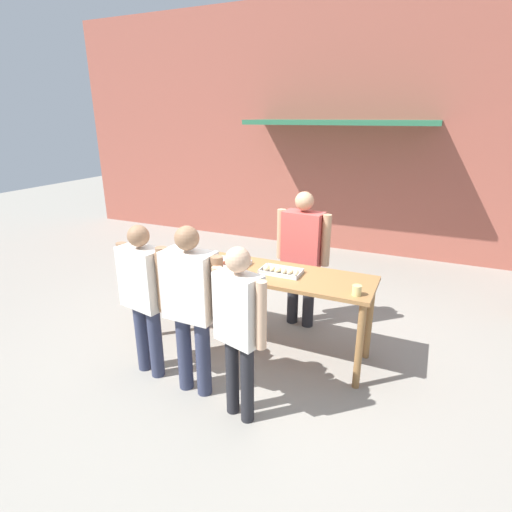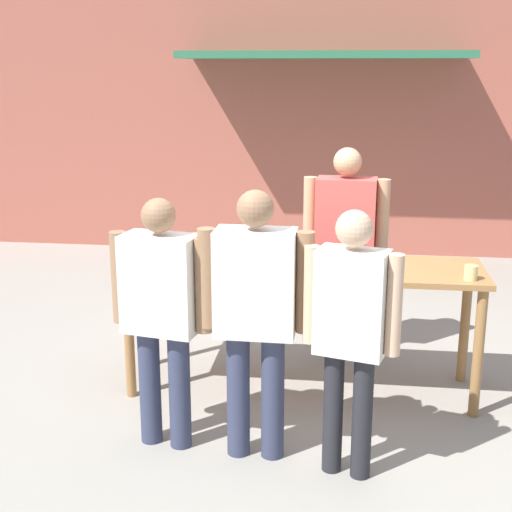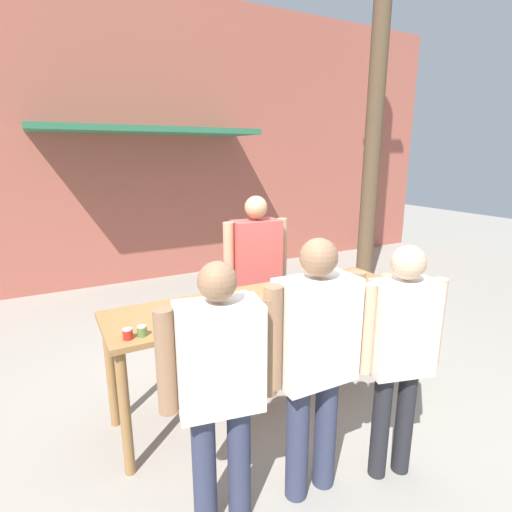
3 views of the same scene
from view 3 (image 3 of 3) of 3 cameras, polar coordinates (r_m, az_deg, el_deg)
ground_plane at (r=3.68m, az=1.23°, el=-19.87°), size 24.00×24.00×0.00m
building_facade_back at (r=6.79m, az=-16.04°, el=15.43°), size 12.00×1.11×4.50m
serving_table at (r=3.29m, az=1.31°, el=-7.87°), size 2.51×0.69×0.94m
food_tray_sausages at (r=3.10m, az=-4.02°, el=-6.71°), size 0.44×0.28×0.04m
food_tray_buns at (r=3.38m, az=5.39°, el=-4.78°), size 0.43×0.25×0.07m
condiment_jar_mustard at (r=2.67m, az=-17.85°, el=-10.55°), size 0.06×0.06×0.07m
condiment_jar_ketchup at (r=2.69m, az=-15.97°, el=-10.26°), size 0.06×0.06×0.07m
beer_cup at (r=3.73m, az=18.18°, el=-3.21°), size 0.09×0.09×0.10m
person_server_behind_table at (r=3.95m, az=0.00°, el=-1.44°), size 0.67×0.29×1.69m
person_customer_holding_hotdog at (r=2.22m, az=-5.19°, el=-17.05°), size 0.64×0.33×1.56m
person_customer_with_cup at (r=2.67m, az=19.91°, el=-11.86°), size 0.54×0.31×1.56m
person_customer_waiting_in_line at (r=2.40m, az=8.41°, el=-13.37°), size 0.67×0.26×1.63m
utility_pole at (r=6.63m, az=17.13°, el=25.30°), size 1.10×0.26×6.66m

